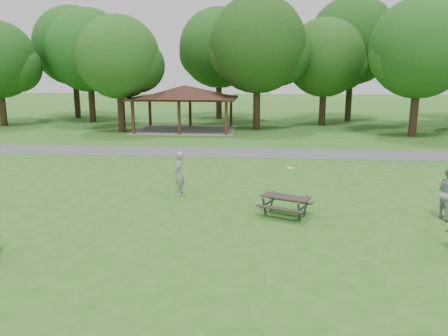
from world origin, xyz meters
TOP-DOWN VIEW (x-y plane):
  - ground at (0.00, 0.00)m, footprint 160.00×160.00m
  - asphalt_path at (0.00, 14.00)m, footprint 120.00×3.20m
  - pavilion at (-4.00, 24.00)m, footprint 8.60×7.01m
  - tree_row_c at (-13.90, 29.03)m, footprint 8.19×7.80m
  - tree_row_d at (-8.92, 22.53)m, footprint 6.93×6.60m
  - tree_row_e at (2.10, 25.03)m, footprint 8.40×8.00m
  - tree_row_f at (8.09, 28.53)m, footprint 7.35×7.00m
  - tree_row_g at (14.09, 22.03)m, footprint 7.77×7.40m
  - tree_deep_a at (-16.90, 32.53)m, footprint 8.40×8.00m
  - tree_deep_b at (-1.90, 33.03)m, footprint 8.40×8.00m
  - tree_deep_c at (11.10, 32.03)m, footprint 8.82×8.40m
  - picnic_table_middle at (3.30, 2.36)m, footprint 2.06×1.89m
  - frisbee_in_flight at (3.53, 3.70)m, footprint 0.31×0.31m
  - frisbee_thrower at (-0.91, 4.70)m, footprint 0.50×0.70m

SIDE VIEW (x-z plane):
  - ground at x=0.00m, z-range 0.00..0.00m
  - asphalt_path at x=0.00m, z-range 0.00..0.02m
  - picnic_table_middle at x=3.30m, z-range 0.17..0.89m
  - frisbee_thrower at x=-0.91m, z-range 0.00..1.77m
  - frisbee_in_flight at x=3.53m, z-range 1.41..1.43m
  - pavilion at x=-4.00m, z-range 1.18..4.94m
  - tree_row_d at x=-8.92m, z-range 1.13..10.41m
  - tree_row_f at x=8.09m, z-range 1.06..10.62m
  - tree_row_g at x=14.09m, z-range 1.20..11.46m
  - tree_row_c at x=-13.90m, z-range 1.20..11.87m
  - tree_row_e at x=2.10m, z-range 1.27..12.29m
  - tree_deep_b at x=-1.90m, z-range 1.32..12.45m
  - tree_deep_a at x=-16.90m, z-range 1.44..12.82m
  - tree_deep_c at x=11.10m, z-range 1.49..13.39m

